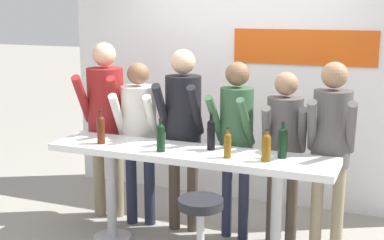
{
  "coord_description": "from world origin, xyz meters",
  "views": [
    {
      "loc": [
        1.68,
        -4.07,
        2.16
      ],
      "look_at": [
        0.0,
        0.08,
        1.19
      ],
      "focal_mm": 50.0,
      "sensor_mm": 36.0,
      "label": 1
    }
  ],
  "objects_px": {
    "person_center_left": "(183,120)",
    "person_center": "(236,130)",
    "tasting_table": "(189,167)",
    "person_right": "(331,137)",
    "wine_bottle_2": "(161,136)",
    "wine_bottle_4": "(266,146)",
    "person_center_right": "(284,139)",
    "bar_stool": "(200,230)",
    "person_left": "(139,126)",
    "wine_bottle_3": "(211,133)",
    "wine_bottle_5": "(283,141)",
    "wine_bottle_1": "(101,128)",
    "wine_bottle_0": "(228,144)",
    "person_far_left": "(106,110)"
  },
  "relations": [
    {
      "from": "wine_bottle_2",
      "to": "wine_bottle_4",
      "type": "bearing_deg",
      "value": 3.04
    },
    {
      "from": "bar_stool",
      "to": "person_center_right",
      "type": "bearing_deg",
      "value": 69.7
    },
    {
      "from": "wine_bottle_1",
      "to": "wine_bottle_2",
      "type": "distance_m",
      "value": 0.61
    },
    {
      "from": "person_center_left",
      "to": "wine_bottle_5",
      "type": "distance_m",
      "value": 1.09
    },
    {
      "from": "person_left",
      "to": "bar_stool",
      "type": "bearing_deg",
      "value": -55.17
    },
    {
      "from": "person_center",
      "to": "wine_bottle_1",
      "type": "height_order",
      "value": "person_center"
    },
    {
      "from": "wine_bottle_2",
      "to": "wine_bottle_3",
      "type": "height_order",
      "value": "wine_bottle_3"
    },
    {
      "from": "person_left",
      "to": "person_center",
      "type": "distance_m",
      "value": 0.97
    },
    {
      "from": "wine_bottle_4",
      "to": "person_center_left",
      "type": "bearing_deg",
      "value": 151.21
    },
    {
      "from": "tasting_table",
      "to": "person_center_left",
      "type": "distance_m",
      "value": 0.59
    },
    {
      "from": "person_center_left",
      "to": "person_center",
      "type": "xyz_separation_m",
      "value": [
        0.52,
        0.01,
        -0.05
      ]
    },
    {
      "from": "person_left",
      "to": "wine_bottle_5",
      "type": "height_order",
      "value": "person_left"
    },
    {
      "from": "bar_stool",
      "to": "person_left",
      "type": "height_order",
      "value": "person_left"
    },
    {
      "from": "wine_bottle_3",
      "to": "wine_bottle_5",
      "type": "xyz_separation_m",
      "value": [
        0.62,
        -0.02,
        -0.01
      ]
    },
    {
      "from": "tasting_table",
      "to": "person_center_right",
      "type": "distance_m",
      "value": 0.89
    },
    {
      "from": "person_center_left",
      "to": "person_left",
      "type": "bearing_deg",
      "value": 175.89
    },
    {
      "from": "wine_bottle_0",
      "to": "wine_bottle_3",
      "type": "height_order",
      "value": "wine_bottle_3"
    },
    {
      "from": "person_far_left",
      "to": "person_center_left",
      "type": "xyz_separation_m",
      "value": [
        0.86,
        -0.04,
        -0.02
      ]
    },
    {
      "from": "person_far_left",
      "to": "person_center_left",
      "type": "bearing_deg",
      "value": -14.68
    },
    {
      "from": "wine_bottle_0",
      "to": "wine_bottle_3",
      "type": "bearing_deg",
      "value": 138.25
    },
    {
      "from": "person_center_left",
      "to": "wine_bottle_0",
      "type": "relative_size",
      "value": 6.95
    },
    {
      "from": "person_center_right",
      "to": "wine_bottle_0",
      "type": "xyz_separation_m",
      "value": [
        -0.34,
        -0.59,
        0.07
      ]
    },
    {
      "from": "wine_bottle_1",
      "to": "wine_bottle_4",
      "type": "xyz_separation_m",
      "value": [
        1.51,
        0.01,
        -0.02
      ]
    },
    {
      "from": "person_center_left",
      "to": "wine_bottle_3",
      "type": "xyz_separation_m",
      "value": [
        0.41,
        -0.34,
        -0.02
      ]
    },
    {
      "from": "person_center_left",
      "to": "person_center_right",
      "type": "relative_size",
      "value": 1.11
    },
    {
      "from": "bar_stool",
      "to": "person_center_right",
      "type": "relative_size",
      "value": 0.47
    },
    {
      "from": "bar_stool",
      "to": "wine_bottle_5",
      "type": "height_order",
      "value": "wine_bottle_5"
    },
    {
      "from": "person_center_left",
      "to": "person_center",
      "type": "relative_size",
      "value": 1.06
    },
    {
      "from": "person_center_right",
      "to": "wine_bottle_5",
      "type": "xyz_separation_m",
      "value": [
        0.08,
        -0.43,
        0.09
      ]
    },
    {
      "from": "tasting_table",
      "to": "wine_bottle_4",
      "type": "relative_size",
      "value": 9.47
    },
    {
      "from": "person_far_left",
      "to": "wine_bottle_4",
      "type": "distance_m",
      "value": 1.88
    },
    {
      "from": "bar_stool",
      "to": "person_center",
      "type": "bearing_deg",
      "value": 92.51
    },
    {
      "from": "person_center_right",
      "to": "wine_bottle_2",
      "type": "distance_m",
      "value": 1.11
    },
    {
      "from": "person_right",
      "to": "wine_bottle_3",
      "type": "height_order",
      "value": "person_right"
    },
    {
      "from": "bar_stool",
      "to": "person_center_left",
      "type": "distance_m",
      "value": 1.3
    },
    {
      "from": "tasting_table",
      "to": "wine_bottle_2",
      "type": "relative_size",
      "value": 8.78
    },
    {
      "from": "person_center_right",
      "to": "wine_bottle_1",
      "type": "height_order",
      "value": "person_center_right"
    },
    {
      "from": "wine_bottle_5",
      "to": "person_center",
      "type": "bearing_deg",
      "value": 143.58
    },
    {
      "from": "person_center",
      "to": "wine_bottle_4",
      "type": "height_order",
      "value": "person_center"
    },
    {
      "from": "bar_stool",
      "to": "person_center_left",
      "type": "relative_size",
      "value": 0.42
    },
    {
      "from": "person_right",
      "to": "tasting_table",
      "type": "bearing_deg",
      "value": -165.13
    },
    {
      "from": "person_center",
      "to": "wine_bottle_4",
      "type": "relative_size",
      "value": 6.3
    },
    {
      "from": "person_left",
      "to": "wine_bottle_0",
      "type": "height_order",
      "value": "person_left"
    },
    {
      "from": "tasting_table",
      "to": "person_right",
      "type": "xyz_separation_m",
      "value": [
        1.13,
        0.43,
        0.27
      ]
    },
    {
      "from": "bar_stool",
      "to": "person_center_right",
      "type": "distance_m",
      "value": 1.23
    },
    {
      "from": "wine_bottle_2",
      "to": "wine_bottle_4",
      "type": "height_order",
      "value": "wine_bottle_2"
    },
    {
      "from": "person_right",
      "to": "person_center",
      "type": "bearing_deg",
      "value": 172.41
    },
    {
      "from": "tasting_table",
      "to": "wine_bottle_4",
      "type": "bearing_deg",
      "value": -5.71
    },
    {
      "from": "person_center_right",
      "to": "wine_bottle_2",
      "type": "bearing_deg",
      "value": -156.56
    },
    {
      "from": "wine_bottle_1",
      "to": "wine_bottle_4",
      "type": "height_order",
      "value": "wine_bottle_1"
    }
  ]
}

